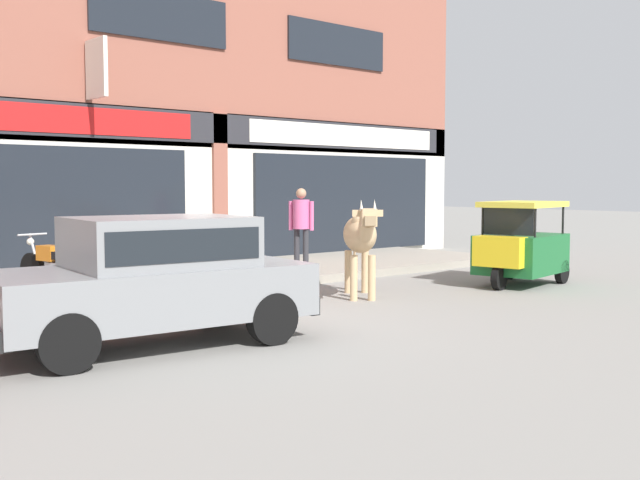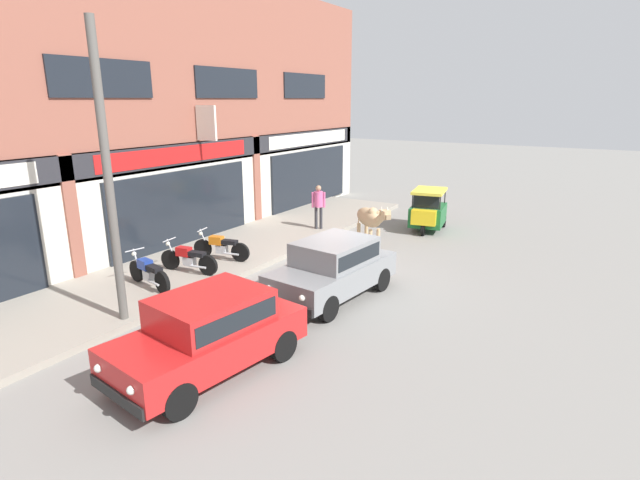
{
  "view_description": "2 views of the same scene",
  "coord_description": "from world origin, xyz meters",
  "px_view_note": "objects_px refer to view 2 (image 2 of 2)",
  "views": [
    {
      "loc": [
        -5.3,
        -8.13,
        1.81
      ],
      "look_at": [
        2.62,
        1.0,
        0.93
      ],
      "focal_mm": 42.0,
      "sensor_mm": 36.0,
      "label": 1
    },
    {
      "loc": [
        -11.24,
        -6.33,
        4.75
      ],
      "look_at": [
        0.73,
        1.0,
        0.77
      ],
      "focal_mm": 28.0,
      "sensor_mm": 36.0,
      "label": 2
    }
  ],
  "objects_px": {
    "utility_pole": "(108,178)",
    "motorcycle_2": "(221,247)",
    "car_0": "(209,330)",
    "cow": "(370,218)",
    "motorcycle_0": "(148,273)",
    "pedestrian": "(319,202)",
    "auto_rickshaw": "(428,213)",
    "car_1": "(333,266)",
    "motorcycle_1": "(188,259)"
  },
  "relations": [
    {
      "from": "cow",
      "to": "motorcycle_1",
      "type": "relative_size",
      "value": 1.01
    },
    {
      "from": "auto_rickshaw",
      "to": "motorcycle_0",
      "type": "relative_size",
      "value": 1.17
    },
    {
      "from": "cow",
      "to": "auto_rickshaw",
      "type": "bearing_deg",
      "value": -14.12
    },
    {
      "from": "motorcycle_0",
      "to": "utility_pole",
      "type": "bearing_deg",
      "value": -146.77
    },
    {
      "from": "motorcycle_1",
      "to": "cow",
      "type": "bearing_deg",
      "value": -30.11
    },
    {
      "from": "cow",
      "to": "motorcycle_0",
      "type": "bearing_deg",
      "value": 155.08
    },
    {
      "from": "car_0",
      "to": "motorcycle_2",
      "type": "distance_m",
      "value": 6.11
    },
    {
      "from": "auto_rickshaw",
      "to": "pedestrian",
      "type": "xyz_separation_m",
      "value": [
        -2.44,
        3.27,
        0.48
      ]
    },
    {
      "from": "car_0",
      "to": "car_1",
      "type": "relative_size",
      "value": 1.01
    },
    {
      "from": "car_1",
      "to": "motorcycle_2",
      "type": "xyz_separation_m",
      "value": [
        0.46,
        4.09,
        -0.27
      ]
    },
    {
      "from": "auto_rickshaw",
      "to": "utility_pole",
      "type": "xyz_separation_m",
      "value": [
        -11.26,
        2.8,
        2.55
      ]
    },
    {
      "from": "pedestrian",
      "to": "utility_pole",
      "type": "bearing_deg",
      "value": -176.94
    },
    {
      "from": "motorcycle_0",
      "to": "motorcycle_2",
      "type": "relative_size",
      "value": 1.01
    },
    {
      "from": "car_0",
      "to": "auto_rickshaw",
      "type": "height_order",
      "value": "auto_rickshaw"
    },
    {
      "from": "cow",
      "to": "pedestrian",
      "type": "height_order",
      "value": "pedestrian"
    },
    {
      "from": "cow",
      "to": "motorcycle_0",
      "type": "height_order",
      "value": "cow"
    },
    {
      "from": "utility_pole",
      "to": "motorcycle_2",
      "type": "bearing_deg",
      "value": 13.54
    },
    {
      "from": "motorcycle_1",
      "to": "utility_pole",
      "type": "bearing_deg",
      "value": -161.01
    },
    {
      "from": "cow",
      "to": "utility_pole",
      "type": "distance_m",
      "value": 8.56
    },
    {
      "from": "cow",
      "to": "car_1",
      "type": "height_order",
      "value": "cow"
    },
    {
      "from": "motorcycle_2",
      "to": "motorcycle_1",
      "type": "bearing_deg",
      "value": -179.19
    },
    {
      "from": "car_0",
      "to": "motorcycle_1",
      "type": "bearing_deg",
      "value": 49.95
    },
    {
      "from": "motorcycle_2",
      "to": "cow",
      "type": "bearing_deg",
      "value": -38.11
    },
    {
      "from": "cow",
      "to": "car_0",
      "type": "xyz_separation_m",
      "value": [
        -8.46,
        -0.97,
        -0.19
      ]
    },
    {
      "from": "cow",
      "to": "car_0",
      "type": "bearing_deg",
      "value": -173.43
    },
    {
      "from": "cow",
      "to": "car_0",
      "type": "height_order",
      "value": "cow"
    },
    {
      "from": "car_0",
      "to": "motorcycle_1",
      "type": "relative_size",
      "value": 2.08
    },
    {
      "from": "cow",
      "to": "motorcycle_2",
      "type": "relative_size",
      "value": 1.02
    },
    {
      "from": "utility_pole",
      "to": "motorcycle_0",
      "type": "bearing_deg",
      "value": 33.23
    },
    {
      "from": "car_1",
      "to": "pedestrian",
      "type": "height_order",
      "value": "pedestrian"
    },
    {
      "from": "auto_rickshaw",
      "to": "motorcycle_1",
      "type": "bearing_deg",
      "value": 155.62
    },
    {
      "from": "car_1",
      "to": "motorcycle_0",
      "type": "relative_size",
      "value": 2.07
    },
    {
      "from": "auto_rickshaw",
      "to": "utility_pole",
      "type": "height_order",
      "value": "utility_pole"
    },
    {
      "from": "motorcycle_0",
      "to": "cow",
      "type": "bearing_deg",
      "value": -24.92
    },
    {
      "from": "car_1",
      "to": "pedestrian",
      "type": "bearing_deg",
      "value": 34.99
    },
    {
      "from": "car_0",
      "to": "car_1",
      "type": "distance_m",
      "value": 4.18
    },
    {
      "from": "car_0",
      "to": "auto_rickshaw",
      "type": "xyz_separation_m",
      "value": [
        11.69,
        0.16,
        -0.15
      ]
    },
    {
      "from": "cow",
      "to": "motorcycle_0",
      "type": "relative_size",
      "value": 1.01
    },
    {
      "from": "motorcycle_0",
      "to": "motorcycle_1",
      "type": "bearing_deg",
      "value": -1.15
    },
    {
      "from": "motorcycle_2",
      "to": "pedestrian",
      "type": "height_order",
      "value": "pedestrian"
    },
    {
      "from": "car_0",
      "to": "auto_rickshaw",
      "type": "distance_m",
      "value": 11.69
    },
    {
      "from": "auto_rickshaw",
      "to": "utility_pole",
      "type": "bearing_deg",
      "value": 166.05
    },
    {
      "from": "car_0",
      "to": "cow",
      "type": "bearing_deg",
      "value": 6.57
    },
    {
      "from": "auto_rickshaw",
      "to": "car_1",
      "type": "bearing_deg",
      "value": -177.84
    },
    {
      "from": "pedestrian",
      "to": "motorcycle_2",
      "type": "bearing_deg",
      "value": 173.28
    },
    {
      "from": "auto_rickshaw",
      "to": "motorcycle_2",
      "type": "relative_size",
      "value": 1.18
    },
    {
      "from": "auto_rickshaw",
      "to": "motorcycle_1",
      "type": "distance_m",
      "value": 9.19
    },
    {
      "from": "car_1",
      "to": "motorcycle_2",
      "type": "bearing_deg",
      "value": 83.54
    },
    {
      "from": "car_0",
      "to": "utility_pole",
      "type": "bearing_deg",
      "value": 81.71
    },
    {
      "from": "auto_rickshaw",
      "to": "utility_pole",
      "type": "distance_m",
      "value": 11.88
    }
  ]
}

